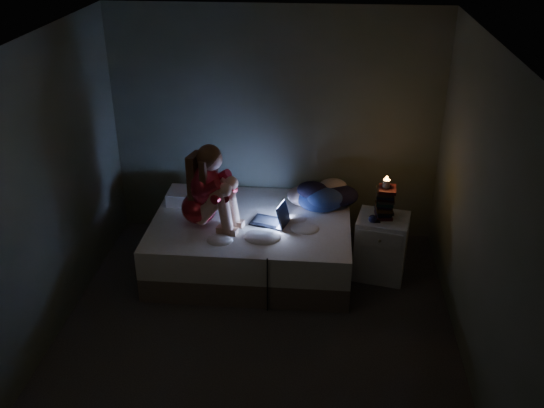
# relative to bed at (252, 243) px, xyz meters

# --- Properties ---
(floor) EXTENTS (3.60, 3.80, 0.02)m
(floor) POSITION_rel_bed_xyz_m (0.17, -1.10, -0.29)
(floor) COLOR black
(floor) RESTS_ON ground
(ceiling) EXTENTS (3.60, 3.80, 0.02)m
(ceiling) POSITION_rel_bed_xyz_m (0.17, -1.10, 2.33)
(ceiling) COLOR silver
(ceiling) RESTS_ON ground
(wall_back) EXTENTS (3.60, 0.02, 2.60)m
(wall_back) POSITION_rel_bed_xyz_m (0.17, 0.81, 1.02)
(wall_back) COLOR #434F3A
(wall_back) RESTS_ON ground
(wall_front) EXTENTS (3.60, 0.02, 2.60)m
(wall_front) POSITION_rel_bed_xyz_m (0.17, -3.01, 1.02)
(wall_front) COLOR #434F3A
(wall_front) RESTS_ON ground
(wall_left) EXTENTS (0.02, 3.80, 2.60)m
(wall_left) POSITION_rel_bed_xyz_m (-1.64, -1.10, 1.02)
(wall_left) COLOR #434F3A
(wall_left) RESTS_ON ground
(wall_right) EXTENTS (0.02, 3.80, 2.60)m
(wall_right) POSITION_rel_bed_xyz_m (1.98, -1.10, 1.02)
(wall_right) COLOR #434F3A
(wall_right) RESTS_ON ground
(bed) EXTENTS (2.04, 1.53, 0.56)m
(bed) POSITION_rel_bed_xyz_m (0.00, 0.00, 0.00)
(bed) COLOR beige
(bed) RESTS_ON ground
(pillow) EXTENTS (0.47, 0.33, 0.13)m
(pillow) POSITION_rel_bed_xyz_m (-0.72, 0.35, 0.35)
(pillow) COLOR white
(pillow) RESTS_ON bed
(woman) EXTENTS (0.62, 0.48, 0.89)m
(woman) POSITION_rel_bed_xyz_m (-0.51, -0.15, 0.72)
(woman) COLOR maroon
(woman) RESTS_ON bed
(laptop) EXTENTS (0.42, 0.34, 0.26)m
(laptop) POSITION_rel_bed_xyz_m (0.19, -0.07, 0.41)
(laptop) COLOR black
(laptop) RESTS_ON bed
(clothes_pile) EXTENTS (0.54, 0.44, 0.32)m
(clothes_pile) POSITION_rel_bed_xyz_m (0.70, 0.33, 0.44)
(clothes_pile) COLOR navy
(clothes_pile) RESTS_ON bed
(nightstand) EXTENTS (0.58, 0.54, 0.67)m
(nightstand) POSITION_rel_bed_xyz_m (1.35, -0.05, 0.06)
(nightstand) COLOR silver
(nightstand) RESTS_ON ground
(book_stack) EXTENTS (0.19, 0.25, 0.32)m
(book_stack) POSITION_rel_bed_xyz_m (1.35, -0.02, 0.55)
(book_stack) COLOR black
(book_stack) RESTS_ON nightstand
(candle) EXTENTS (0.07, 0.07, 0.08)m
(candle) POSITION_rel_bed_xyz_m (1.35, -0.02, 0.75)
(candle) COLOR beige
(candle) RESTS_ON book_stack
(phone) EXTENTS (0.11, 0.15, 0.01)m
(phone) POSITION_rel_bed_xyz_m (1.28, -0.12, 0.40)
(phone) COLOR black
(phone) RESTS_ON nightstand
(blue_orb) EXTENTS (0.08, 0.08, 0.08)m
(blue_orb) POSITION_rel_bed_xyz_m (1.25, -0.18, 0.43)
(blue_orb) COLOR navy
(blue_orb) RESTS_ON nightstand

